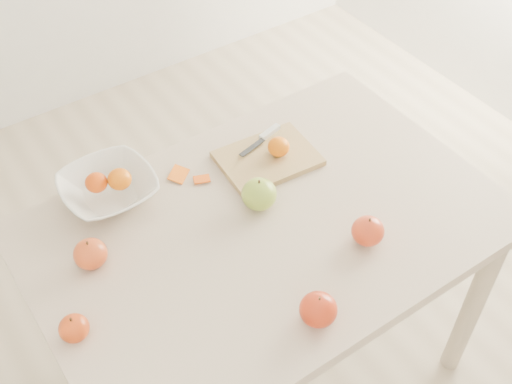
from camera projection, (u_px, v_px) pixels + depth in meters
ground at (264, 368)px, 2.19m from camera, size 3.50×3.50×0.00m
table at (267, 247)px, 1.72m from camera, size 1.20×0.80×0.75m
cutting_board at (268, 158)px, 1.81m from camera, size 0.28×0.22×0.02m
board_tangerine at (279, 147)px, 1.79m from camera, size 0.06×0.06×0.05m
fruit_bowl at (108, 188)px, 1.69m from camera, size 0.25×0.25×0.06m
bowl_tangerine_near at (96, 182)px, 1.67m from camera, size 0.06×0.06×0.05m
bowl_tangerine_far at (120, 179)px, 1.68m from camera, size 0.06×0.06×0.06m
orange_peel_a at (179, 175)px, 1.77m from camera, size 0.07×0.07×0.01m
orange_peel_b at (202, 180)px, 1.76m from camera, size 0.05×0.05×0.01m
paring_knife at (267, 135)px, 1.85m from camera, size 0.17×0.06×0.01m
apple_green at (259, 194)px, 1.66m from camera, size 0.09×0.09×0.08m
apple_red_e at (368, 231)px, 1.58m from camera, size 0.08×0.08×0.07m
apple_red_c at (318, 309)px, 1.42m from camera, size 0.09×0.09×0.08m
apple_red_a at (90, 254)px, 1.53m from camera, size 0.08×0.08×0.07m
apple_red_d at (74, 328)px, 1.40m from camera, size 0.07×0.07×0.06m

